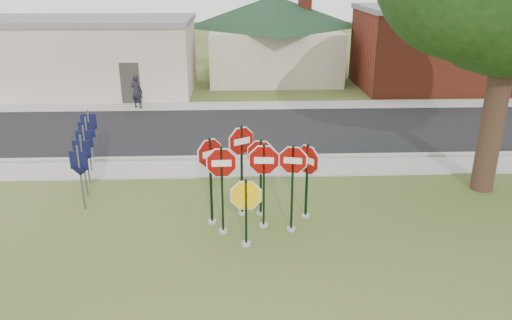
{
  "coord_description": "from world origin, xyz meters",
  "views": [
    {
      "loc": [
        -0.44,
        -11.07,
        6.67
      ],
      "look_at": [
        0.09,
        2.0,
        1.68
      ],
      "focal_mm": 35.0,
      "sensor_mm": 36.0,
      "label": 1
    }
  ],
  "objects_px": {
    "stop_sign_center": "(264,174)",
    "stop_sign_left": "(222,178)",
    "stop_sign_yellow": "(246,205)",
    "pedestrian": "(137,91)"
  },
  "relations": [
    {
      "from": "stop_sign_yellow",
      "to": "pedestrian",
      "type": "relative_size",
      "value": 1.15
    },
    {
      "from": "stop_sign_left",
      "to": "pedestrian",
      "type": "bearing_deg",
      "value": 109.52
    },
    {
      "from": "stop_sign_yellow",
      "to": "stop_sign_left",
      "type": "bearing_deg",
      "value": 131.22
    },
    {
      "from": "stop_sign_yellow",
      "to": "stop_sign_left",
      "type": "distance_m",
      "value": 1.04
    },
    {
      "from": "stop_sign_center",
      "to": "pedestrian",
      "type": "distance_m",
      "value": 14.08
    },
    {
      "from": "stop_sign_center",
      "to": "stop_sign_yellow",
      "type": "distance_m",
      "value": 1.2
    },
    {
      "from": "stop_sign_yellow",
      "to": "pedestrian",
      "type": "distance_m",
      "value": 14.79
    },
    {
      "from": "stop_sign_center",
      "to": "stop_sign_left",
      "type": "xyz_separation_m",
      "value": [
        -1.11,
        -0.29,
        0.02
      ]
    },
    {
      "from": "stop_sign_yellow",
      "to": "stop_sign_left",
      "type": "height_order",
      "value": "stop_sign_left"
    },
    {
      "from": "stop_sign_left",
      "to": "pedestrian",
      "type": "height_order",
      "value": "stop_sign_left"
    }
  ]
}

